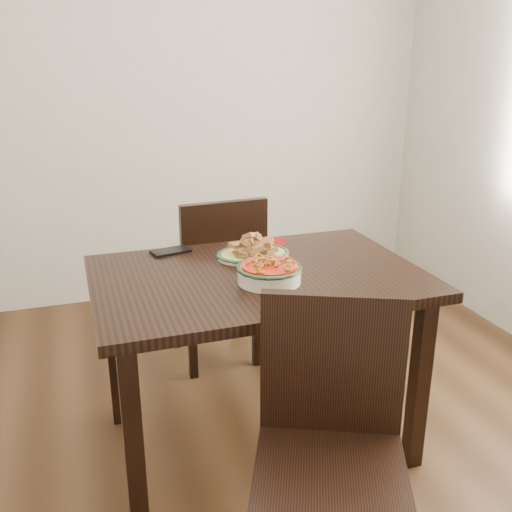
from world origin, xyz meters
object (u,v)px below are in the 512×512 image
object	(u,v)px
chair_far	(218,273)
smartphone	(171,251)
dining_table	(258,296)
chair_near	(331,435)
noodle_bowl	(269,271)
fish_plate	(253,247)

from	to	relation	value
chair_far	smartphone	distance (m)	0.51
dining_table	chair_near	size ratio (longest dim) A/B	1.37
chair_near	noodle_bowl	size ratio (longest dim) A/B	3.74
chair_near	smartphone	bearing A→B (deg)	128.64
chair_near	noodle_bowl	distance (m)	0.64
fish_plate	smartphone	size ratio (longest dim) A/B	1.89
dining_table	chair_far	size ratio (longest dim) A/B	1.37
smartphone	noodle_bowl	bearing A→B (deg)	-70.06
dining_table	chair_near	distance (m)	0.69
noodle_bowl	chair_near	bearing A→B (deg)	-91.78
dining_table	noodle_bowl	bearing A→B (deg)	-84.68
noodle_bowl	dining_table	bearing A→B (deg)	95.32
dining_table	chair_near	bearing A→B (deg)	-90.71
smartphone	chair_far	bearing A→B (deg)	37.04
dining_table	smartphone	distance (m)	0.44
chair_far	noodle_bowl	bearing A→B (deg)	86.07
noodle_bowl	smartphone	bearing A→B (deg)	122.05
chair_far	smartphone	world-z (taller)	chair_far
dining_table	chair_far	bearing A→B (deg)	88.07
fish_plate	chair_far	bearing A→B (deg)	91.98
chair_far	chair_near	distance (m)	1.35
chair_near	fish_plate	xyz separation A→B (m)	(0.05, 0.85, 0.30)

